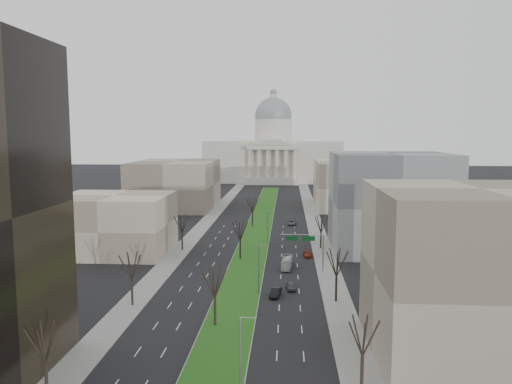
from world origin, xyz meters
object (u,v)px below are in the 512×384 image
at_px(car_grey_far, 292,223).
at_px(box_van, 287,263).
at_px(car_grey_near, 291,286).
at_px(car_black, 276,292).
at_px(car_red, 307,254).

height_order(car_grey_far, box_van, box_van).
distance_m(car_grey_near, box_van, 15.23).
height_order(car_grey_near, car_black, car_black).
bearing_deg(box_van, car_grey_far, 92.43).
distance_m(car_grey_far, box_van, 50.55).
distance_m(car_red, car_grey_far, 40.61).
relative_size(car_black, car_grey_far, 0.88).
distance_m(car_red, box_van, 11.13).
xyz_separation_m(car_black, car_grey_far, (3.51, 69.66, -0.03)).
height_order(car_black, car_red, car_black).
height_order(car_grey_near, car_grey_far, car_grey_far).
xyz_separation_m(car_red, car_grey_far, (-3.23, 40.48, 0.08)).
relative_size(car_grey_near, box_van, 0.48).
relative_size(car_grey_far, box_van, 0.63).
bearing_deg(car_red, car_black, -106.00).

